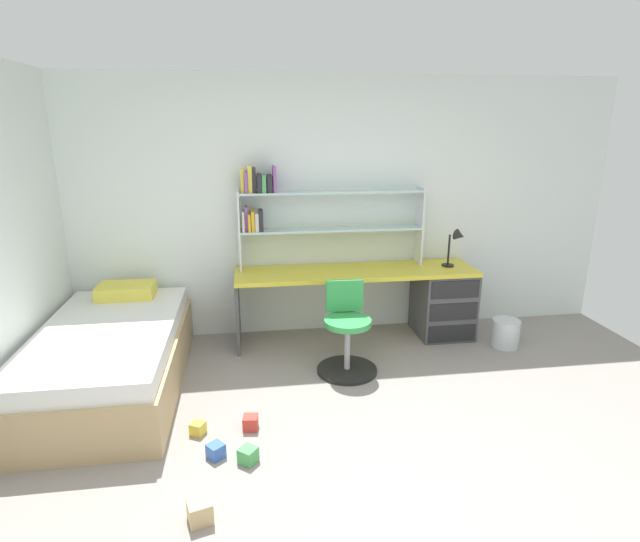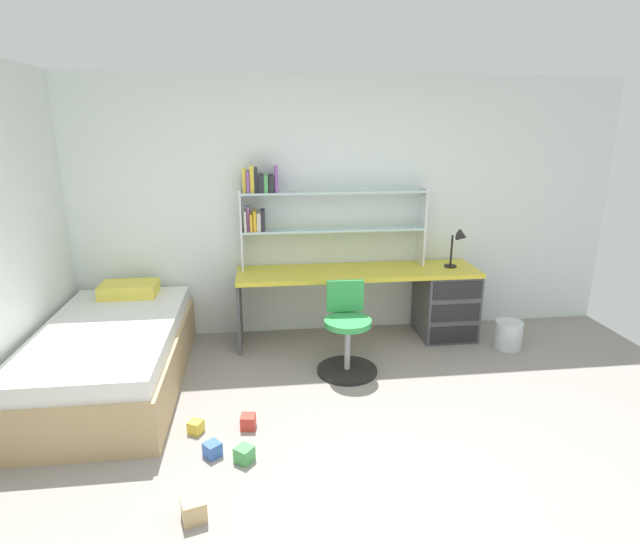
{
  "view_description": "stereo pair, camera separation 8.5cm",
  "coord_description": "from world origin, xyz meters",
  "px_view_note": "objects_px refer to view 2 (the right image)",
  "views": [
    {
      "loc": [
        -0.74,
        -2.34,
        2.06
      ],
      "look_at": [
        -0.19,
        1.51,
        0.92
      ],
      "focal_mm": 28.21,
      "sensor_mm": 36.0,
      "label": 1
    },
    {
      "loc": [
        -0.65,
        -2.35,
        2.06
      ],
      "look_at": [
        -0.19,
        1.51,
        0.92
      ],
      "focal_mm": 28.21,
      "sensor_mm": 36.0,
      "label": 2
    }
  ],
  "objects_px": {
    "waste_bin": "(508,335)",
    "toy_block_natural_1": "(194,509)",
    "toy_block_red_3": "(248,422)",
    "desk": "(420,297)",
    "toy_block_green_2": "(244,454)",
    "toy_block_blue_4": "(212,450)",
    "desk_lamp": "(460,242)",
    "toy_block_yellow_0": "(196,427)",
    "swivel_chair": "(347,338)",
    "bed_platform": "(112,356)",
    "bookshelf_hutch": "(305,209)"
  },
  "relations": [
    {
      "from": "bookshelf_hutch",
      "to": "swivel_chair",
      "type": "bearing_deg",
      "value": -71.08
    },
    {
      "from": "swivel_chair",
      "to": "toy_block_green_2",
      "type": "relative_size",
      "value": 7.67
    },
    {
      "from": "toy_block_natural_1",
      "to": "toy_block_blue_4",
      "type": "relative_size",
      "value": 1.31
    },
    {
      "from": "desk",
      "to": "bookshelf_hutch",
      "type": "distance_m",
      "value": 1.44
    },
    {
      "from": "swivel_chair",
      "to": "toy_block_natural_1",
      "type": "xyz_separation_m",
      "value": [
        -1.11,
        -1.6,
        -0.24
      ]
    },
    {
      "from": "swivel_chair",
      "to": "toy_block_red_3",
      "type": "distance_m",
      "value": 1.17
    },
    {
      "from": "bed_platform",
      "to": "toy_block_natural_1",
      "type": "relative_size",
      "value": 15.84
    },
    {
      "from": "desk_lamp",
      "to": "toy_block_green_2",
      "type": "xyz_separation_m",
      "value": [
        -2.05,
        -1.76,
        -0.91
      ]
    },
    {
      "from": "toy_block_natural_1",
      "to": "toy_block_green_2",
      "type": "bearing_deg",
      "value": 60.56
    },
    {
      "from": "toy_block_yellow_0",
      "to": "toy_block_green_2",
      "type": "xyz_separation_m",
      "value": [
        0.34,
        -0.36,
        0.01
      ]
    },
    {
      "from": "desk",
      "to": "swivel_chair",
      "type": "relative_size",
      "value": 3.0
    },
    {
      "from": "desk",
      "to": "toy_block_natural_1",
      "type": "distance_m",
      "value": 3.0
    },
    {
      "from": "toy_block_natural_1",
      "to": "bed_platform",
      "type": "bearing_deg",
      "value": 117.68
    },
    {
      "from": "bed_platform",
      "to": "toy_block_red_3",
      "type": "bearing_deg",
      "value": -34.08
    },
    {
      "from": "desk_lamp",
      "to": "toy_block_red_3",
      "type": "relative_size",
      "value": 3.81
    },
    {
      "from": "bookshelf_hutch",
      "to": "toy_block_blue_4",
      "type": "height_order",
      "value": "bookshelf_hutch"
    },
    {
      "from": "desk",
      "to": "desk_lamp",
      "type": "distance_m",
      "value": 0.66
    },
    {
      "from": "desk",
      "to": "desk_lamp",
      "type": "bearing_deg",
      "value": -4.42
    },
    {
      "from": "bed_platform",
      "to": "toy_block_blue_4",
      "type": "xyz_separation_m",
      "value": [
        0.87,
        -1.02,
        -0.22
      ]
    },
    {
      "from": "desk_lamp",
      "to": "toy_block_red_3",
      "type": "height_order",
      "value": "desk_lamp"
    },
    {
      "from": "desk_lamp",
      "to": "waste_bin",
      "type": "xyz_separation_m",
      "value": [
        0.41,
        -0.36,
        -0.83
      ]
    },
    {
      "from": "bookshelf_hutch",
      "to": "toy_block_red_3",
      "type": "bearing_deg",
      "value": -109.11
    },
    {
      "from": "bookshelf_hutch",
      "to": "desk_lamp",
      "type": "bearing_deg",
      "value": -7.56
    },
    {
      "from": "bookshelf_hutch",
      "to": "bed_platform",
      "type": "relative_size",
      "value": 0.9
    },
    {
      "from": "swivel_chair",
      "to": "toy_block_blue_4",
      "type": "height_order",
      "value": "swivel_chair"
    },
    {
      "from": "toy_block_blue_4",
      "to": "toy_block_yellow_0",
      "type": "bearing_deg",
      "value": 116.26
    },
    {
      "from": "waste_bin",
      "to": "desk",
      "type": "bearing_deg",
      "value": 153.22
    },
    {
      "from": "toy_block_yellow_0",
      "to": "swivel_chair",
      "type": "bearing_deg",
      "value": 33.25
    },
    {
      "from": "toy_block_yellow_0",
      "to": "toy_block_red_3",
      "type": "height_order",
      "value": "toy_block_red_3"
    },
    {
      "from": "desk_lamp",
      "to": "bed_platform",
      "type": "xyz_separation_m",
      "value": [
        -3.13,
        -0.66,
        -0.7
      ]
    },
    {
      "from": "bed_platform",
      "to": "toy_block_red_3",
      "type": "distance_m",
      "value": 1.34
    },
    {
      "from": "bookshelf_hutch",
      "to": "desk_lamp",
      "type": "height_order",
      "value": "bookshelf_hutch"
    },
    {
      "from": "waste_bin",
      "to": "toy_block_red_3",
      "type": "distance_m",
      "value": 2.65
    },
    {
      "from": "bed_platform",
      "to": "toy_block_yellow_0",
      "type": "bearing_deg",
      "value": -45.48
    },
    {
      "from": "swivel_chair",
      "to": "toy_block_red_3",
      "type": "bearing_deg",
      "value": -137.07
    },
    {
      "from": "bed_platform",
      "to": "toy_block_yellow_0",
      "type": "height_order",
      "value": "bed_platform"
    },
    {
      "from": "swivel_chair",
      "to": "bed_platform",
      "type": "height_order",
      "value": "swivel_chair"
    },
    {
      "from": "toy_block_red_3",
      "to": "desk",
      "type": "bearing_deg",
      "value": 40.34
    },
    {
      "from": "swivel_chair",
      "to": "toy_block_natural_1",
      "type": "bearing_deg",
      "value": -124.83
    },
    {
      "from": "toy_block_natural_1",
      "to": "toy_block_red_3",
      "type": "distance_m",
      "value": 0.87
    },
    {
      "from": "waste_bin",
      "to": "toy_block_natural_1",
      "type": "bearing_deg",
      "value": -145.53
    },
    {
      "from": "swivel_chair",
      "to": "toy_block_natural_1",
      "type": "relative_size",
      "value": 6.2
    },
    {
      "from": "toy_block_red_3",
      "to": "toy_block_blue_4",
      "type": "bearing_deg",
      "value": -128.11
    },
    {
      "from": "bed_platform",
      "to": "toy_block_natural_1",
      "type": "xyz_separation_m",
      "value": [
        0.82,
        -1.56,
        -0.2
      ]
    },
    {
      "from": "toy_block_yellow_0",
      "to": "toy_block_natural_1",
      "type": "bearing_deg",
      "value": -84.13
    },
    {
      "from": "toy_block_green_2",
      "to": "toy_block_blue_4",
      "type": "height_order",
      "value": "toy_block_green_2"
    },
    {
      "from": "desk_lamp",
      "to": "waste_bin",
      "type": "bearing_deg",
      "value": -41.19
    },
    {
      "from": "swivel_chair",
      "to": "toy_block_blue_4",
      "type": "xyz_separation_m",
      "value": [
        -1.06,
        -1.06,
        -0.26
      ]
    },
    {
      "from": "toy_block_green_2",
      "to": "toy_block_red_3",
      "type": "distance_m",
      "value": 0.36
    },
    {
      "from": "desk_lamp",
      "to": "toy_block_red_3",
      "type": "bearing_deg",
      "value": -145.44
    }
  ]
}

